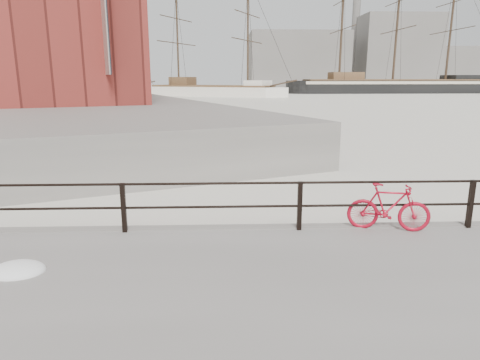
# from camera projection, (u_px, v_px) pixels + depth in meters

# --- Properties ---
(ground) EXTENTS (400.00, 400.00, 0.00)m
(ground) POSITION_uv_depth(u_px,v_px,m) (461.00, 241.00, 9.03)
(ground) COLOR white
(ground) RESTS_ON ground
(far_quay) EXTENTS (78.44, 148.07, 1.80)m
(far_quay) POSITION_uv_depth(u_px,v_px,m) (30.00, 92.00, 77.32)
(far_quay) COLOR gray
(far_quay) RESTS_ON ground
(guardrail) EXTENTS (28.00, 0.10, 1.00)m
(guardrail) POSITION_uv_depth(u_px,v_px,m) (470.00, 204.00, 8.69)
(guardrail) COLOR black
(guardrail) RESTS_ON promenade
(bicycle) EXTENTS (1.62, 0.59, 0.97)m
(bicycle) POSITION_uv_depth(u_px,v_px,m) (389.00, 207.00, 8.53)
(bicycle) COLOR #AA0B20
(bicycle) RESTS_ON promenade
(barque_black) EXTENTS (54.30, 19.88, 30.77)m
(barque_black) POSITION_uv_depth(u_px,v_px,m) (392.00, 93.00, 95.40)
(barque_black) COLOR black
(barque_black) RESTS_ON ground
(schooner_mid) EXTENTS (34.62, 26.16, 22.69)m
(schooner_mid) POSITION_uv_depth(u_px,v_px,m) (212.00, 96.00, 80.65)
(schooner_mid) COLOR white
(schooner_mid) RESTS_ON ground
(schooner_left) EXTENTS (26.44, 16.76, 18.58)m
(schooner_left) POSITION_uv_depth(u_px,v_px,m) (90.00, 95.00, 83.57)
(schooner_left) COLOR silver
(schooner_left) RESTS_ON ground
(apartment_cream) EXTENTS (24.16, 21.40, 21.20)m
(apartment_cream) POSITION_uv_depth(u_px,v_px,m) (5.00, 17.00, 64.97)
(apartment_cream) COLOR beige
(apartment_cream) RESTS_ON far_quay
(apartment_grey) EXTENTS (26.02, 22.15, 23.20)m
(apartment_grey) POSITION_uv_depth(u_px,v_px,m) (13.00, 25.00, 84.26)
(apartment_grey) COLOR #A9A9A3
(apartment_grey) RESTS_ON far_quay
(apartment_brick) EXTENTS (27.87, 22.90, 21.20)m
(apartment_brick) POSITION_uv_depth(u_px,v_px,m) (20.00, 40.00, 104.90)
(apartment_brick) COLOR brown
(apartment_brick) RESTS_ON far_quay
(industrial_west) EXTENTS (32.00, 18.00, 18.00)m
(industrial_west) POSITION_uv_depth(u_px,v_px,m) (298.00, 60.00, 143.71)
(industrial_west) COLOR gray
(industrial_west) RESTS_ON ground
(industrial_mid) EXTENTS (26.00, 20.00, 24.00)m
(industrial_mid) POSITION_uv_depth(u_px,v_px,m) (395.00, 52.00, 149.16)
(industrial_mid) COLOR gray
(industrial_mid) RESTS_ON ground
(industrial_east) EXTENTS (20.00, 16.00, 14.00)m
(industrial_east) POSITION_uv_depth(u_px,v_px,m) (450.00, 67.00, 156.02)
(industrial_east) COLOR gray
(industrial_east) RESTS_ON ground
(smokestack) EXTENTS (2.80, 2.80, 44.00)m
(smokestack) POSITION_uv_depth(u_px,v_px,m) (356.00, 24.00, 151.21)
(smokestack) COLOR gray
(smokestack) RESTS_ON ground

